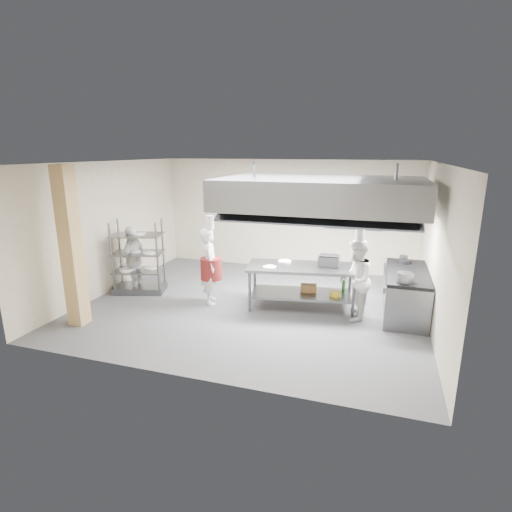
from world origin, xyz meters
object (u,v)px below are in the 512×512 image
(chef_head, at_px, (210,266))
(chef_plating, at_px, (134,259))
(island, at_px, (301,287))
(stockpot, at_px, (404,278))
(griddle, at_px, (329,261))
(pass_rack, at_px, (138,257))
(chef_line, at_px, (355,280))
(cooking_range, at_px, (405,294))

(chef_head, distance_m, chef_plating, 2.02)
(island, distance_m, stockpot, 2.10)
(griddle, height_order, stockpot, griddle)
(pass_rack, distance_m, griddle, 4.35)
(island, relative_size, griddle, 5.31)
(chef_head, xyz_separation_m, chef_line, (3.04, 0.07, -0.02))
(pass_rack, relative_size, chef_plating, 1.08)
(cooking_range, relative_size, chef_plating, 1.28)
(cooking_range, distance_m, chef_plating, 6.05)
(island, height_order, cooking_range, island)
(chef_line, height_order, chef_plating, chef_line)
(cooking_range, xyz_separation_m, chef_plating, (-6.03, -0.47, 0.36))
(pass_rack, bearing_deg, cooking_range, -12.42)
(island, distance_m, pass_rack, 3.82)
(chef_head, bearing_deg, island, -107.22)
(cooking_range, height_order, chef_plating, chef_plating)
(chef_head, bearing_deg, chef_plating, 58.10)
(chef_plating, distance_m, stockpot, 5.94)
(island, xyz_separation_m, cooking_range, (2.08, 0.30, -0.04))
(chef_plating, xyz_separation_m, stockpot, (5.93, -0.29, 0.21))
(chef_line, bearing_deg, chef_head, -88.96)
(island, distance_m, cooking_range, 2.10)
(island, relative_size, cooking_range, 1.12)
(chef_head, xyz_separation_m, stockpot, (3.92, -0.12, 0.17))
(cooking_range, bearing_deg, chef_line, -149.35)
(island, relative_size, chef_head, 1.35)
(island, relative_size, stockpot, 8.22)
(griddle, bearing_deg, pass_rack, -176.64)
(pass_rack, xyz_separation_m, cooking_range, (5.88, 0.49, -0.43))
(chef_line, bearing_deg, stockpot, 77.73)
(stockpot, bearing_deg, chef_line, 167.91)
(chef_plating, height_order, griddle, chef_plating)
(pass_rack, bearing_deg, stockpot, -19.88)
(chef_line, bearing_deg, island, -103.96)
(island, bearing_deg, chef_plating, 172.49)
(island, relative_size, chef_line, 1.39)
(cooking_range, distance_m, stockpot, 0.96)
(chef_head, distance_m, griddle, 2.52)
(chef_head, height_order, griddle, chef_head)
(chef_line, bearing_deg, pass_rack, -91.16)
(island, xyz_separation_m, stockpot, (1.98, -0.46, 0.54))
(pass_rack, height_order, cooking_range, pass_rack)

